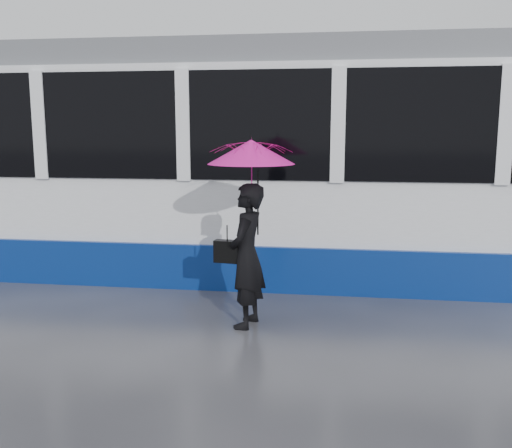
# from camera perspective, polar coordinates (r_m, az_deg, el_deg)

# --- Properties ---
(ground) EXTENTS (90.00, 90.00, 0.00)m
(ground) POSITION_cam_1_polar(r_m,az_deg,el_deg) (6.52, -2.28, -9.86)
(ground) COLOR #2D2D32
(ground) RESTS_ON ground
(rails) EXTENTS (34.00, 1.51, 0.02)m
(rails) POSITION_cam_1_polar(r_m,az_deg,el_deg) (8.88, 0.66, -4.50)
(rails) COLOR #3F3D38
(rails) RESTS_ON ground
(tram) EXTENTS (26.00, 2.56, 3.35)m
(tram) POSITION_cam_1_polar(r_m,az_deg,el_deg) (9.25, -14.21, 5.99)
(tram) COLOR white
(tram) RESTS_ON ground
(woman) EXTENTS (0.46, 0.63, 1.59)m
(woman) POSITION_cam_1_polar(r_m,az_deg,el_deg) (6.22, -0.93, -3.20)
(woman) COLOR black
(woman) RESTS_ON ground
(umbrella) EXTENTS (1.06, 1.06, 1.07)m
(umbrella) POSITION_cam_1_polar(r_m,az_deg,el_deg) (6.07, -0.49, 5.52)
(umbrella) COLOR #EE1471
(umbrella) RESTS_ON ground
(handbag) EXTENTS (0.30, 0.16, 0.43)m
(handbag) POSITION_cam_1_polar(r_m,az_deg,el_deg) (6.27, -2.89, -2.75)
(handbag) COLOR black
(handbag) RESTS_ON ground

